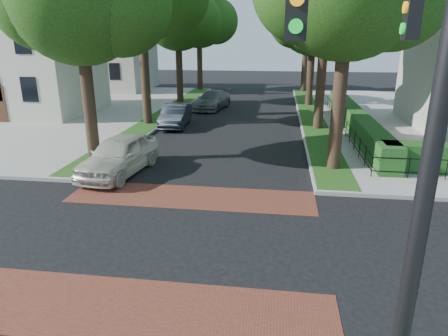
{
  "coord_description": "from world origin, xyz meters",
  "views": [
    {
      "loc": [
        3.03,
        -10.08,
        5.61
      ],
      "look_at": [
        1.38,
        1.94,
        1.6
      ],
      "focal_mm": 32.0,
      "sensor_mm": 36.0,
      "label": 1
    }
  ],
  "objects_px": {
    "traffic_signal": "(417,107)",
    "parked_car_front": "(119,155)",
    "parked_car_middle": "(175,116)",
    "parked_car_rear": "(212,100)"
  },
  "relations": [
    {
      "from": "parked_car_middle",
      "to": "parked_car_rear",
      "type": "xyz_separation_m",
      "value": [
        1.3,
        6.82,
        0.01
      ]
    },
    {
      "from": "parked_car_front",
      "to": "parked_car_rear",
      "type": "bearing_deg",
      "value": 92.81
    },
    {
      "from": "traffic_signal",
      "to": "parked_car_middle",
      "type": "height_order",
      "value": "traffic_signal"
    },
    {
      "from": "parked_car_middle",
      "to": "parked_car_rear",
      "type": "distance_m",
      "value": 6.94
    },
    {
      "from": "traffic_signal",
      "to": "parked_car_rear",
      "type": "xyz_separation_m",
      "value": [
        -7.19,
        26.17,
        -3.99
      ]
    },
    {
      "from": "parked_car_front",
      "to": "parked_car_rear",
      "type": "height_order",
      "value": "parked_car_front"
    },
    {
      "from": "parked_car_middle",
      "to": "parked_car_rear",
      "type": "height_order",
      "value": "parked_car_rear"
    },
    {
      "from": "parked_car_front",
      "to": "parked_car_rear",
      "type": "xyz_separation_m",
      "value": [
        1.3,
        16.35,
        -0.09
      ]
    },
    {
      "from": "parked_car_middle",
      "to": "parked_car_rear",
      "type": "bearing_deg",
      "value": 75.53
    },
    {
      "from": "traffic_signal",
      "to": "parked_car_front",
      "type": "relative_size",
      "value": 1.67
    }
  ]
}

